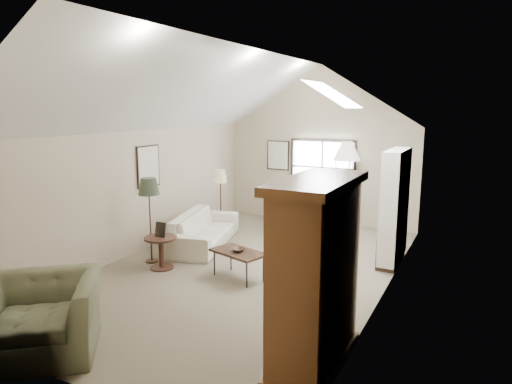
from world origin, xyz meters
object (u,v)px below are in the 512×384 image
at_px(armchair_near, 38,317).
at_px(armoire, 316,274).
at_px(armchair_far, 300,209).
at_px(side_chair, 334,225).
at_px(side_table, 161,253).
at_px(coffee_table, 238,265).
at_px(sofa, 204,229).

bearing_deg(armchair_near, armoire, -16.31).
relative_size(armchair_far, side_chair, 1.11).
xyz_separation_m(armchair_far, side_table, (-1.21, -3.93, -0.16)).
bearing_deg(armchair_far, armoire, 112.54).
bearing_deg(coffee_table, side_chair, 70.18).
height_order(armoire, side_table, armoire).
bearing_deg(armchair_near, armchair_far, 45.31).
height_order(armoire, armchair_near, armoire).
distance_m(armchair_far, side_table, 4.11).
bearing_deg(armchair_far, armchair_near, 83.96).
bearing_deg(armchair_near, coffee_table, 33.91).
xyz_separation_m(armchair_near, side_table, (-0.53, 3.04, -0.15)).
xyz_separation_m(sofa, armchair_far, (1.31, 2.33, 0.11)).
relative_size(sofa, side_table, 3.99).
xyz_separation_m(sofa, coffee_table, (1.63, -1.39, -0.11)).
bearing_deg(armchair_far, coffee_table, 94.34).
height_order(armchair_near, side_chair, side_chair).
relative_size(coffee_table, side_table, 1.60).
relative_size(sofa, armchair_far, 2.36).
bearing_deg(armchair_near, sofa, 58.64).
xyz_separation_m(armoire, side_table, (-3.62, 1.74, -0.80)).
distance_m(sofa, armchair_far, 2.67).
relative_size(armoire, sofa, 0.91).
height_order(side_table, side_chair, side_chair).
distance_m(sofa, side_chair, 2.81).
relative_size(side_table, side_chair, 0.65).
bearing_deg(armchair_far, sofa, 60.09).
height_order(sofa, side_chair, side_chair).
distance_m(armoire, sofa, 5.06).
distance_m(side_table, side_chair, 3.71).
relative_size(coffee_table, side_chair, 1.05).
xyz_separation_m(sofa, armchair_near, (0.63, -4.64, 0.10)).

